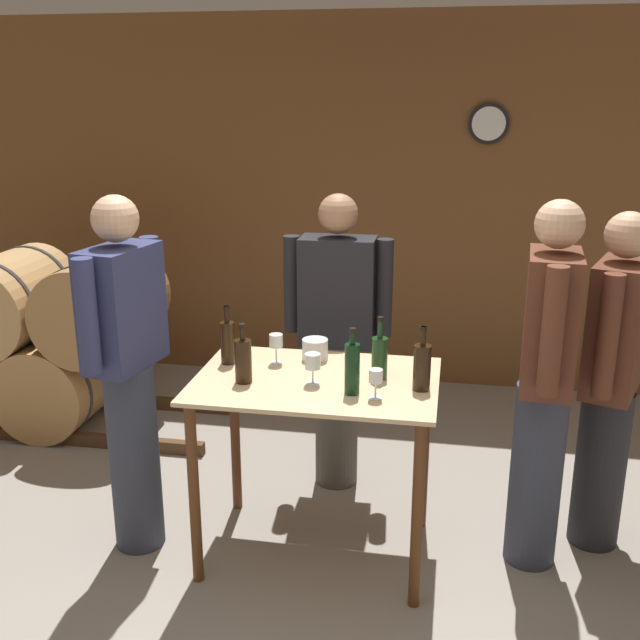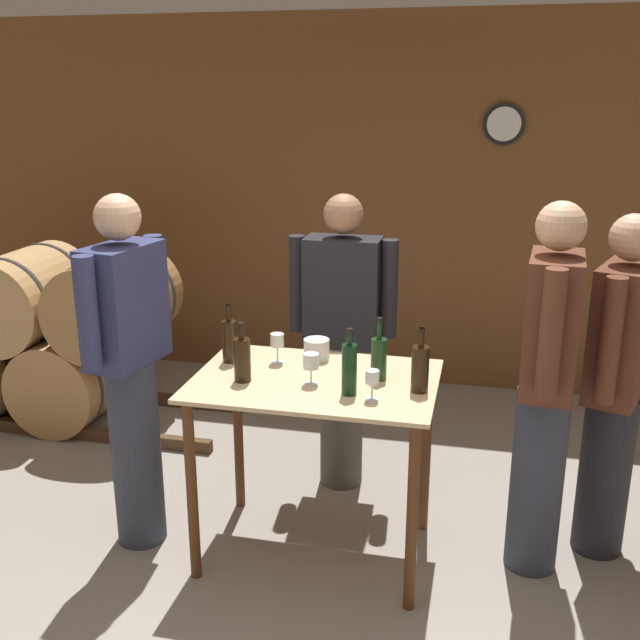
{
  "view_description": "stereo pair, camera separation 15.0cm",
  "coord_description": "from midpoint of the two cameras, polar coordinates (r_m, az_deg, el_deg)",
  "views": [
    {
      "loc": [
        0.57,
        -2.67,
        2.17
      ],
      "look_at": [
        -0.01,
        0.55,
        1.16
      ],
      "focal_mm": 42.0,
      "sensor_mm": 36.0,
      "label": 1
    },
    {
      "loc": [
        0.72,
        -2.64,
        2.17
      ],
      "look_at": [
        -0.01,
        0.55,
        1.16
      ],
      "focal_mm": 42.0,
      "sensor_mm": 36.0,
      "label": 2
    }
  ],
  "objects": [
    {
      "name": "ground_plane",
      "position": [
        3.49,
        -0.67,
        -21.28
      ],
      "size": [
        14.0,
        14.0,
        0.0
      ],
      "primitive_type": "plane",
      "color": "gray"
    },
    {
      "name": "wine_bottle_far_left",
      "position": [
        3.61,
        -5.75,
        -1.52
      ],
      "size": [
        0.07,
        0.07,
        0.29
      ],
      "color": "black",
      "rests_on": "tasting_table"
    },
    {
      "name": "wine_glass_near_left",
      "position": [
        3.58,
        -2.09,
        -1.64
      ],
      "size": [
        0.07,
        0.07,
        0.15
      ],
      "color": "silver",
      "rests_on": "tasting_table"
    },
    {
      "name": "wine_bottle_right",
      "position": [
        3.4,
        5.77,
        -2.83
      ],
      "size": [
        0.07,
        0.07,
        0.29
      ],
      "color": "#193819",
      "rests_on": "tasting_table"
    },
    {
      "name": "person_host",
      "position": [
        3.75,
        22.69,
        -4.43
      ],
      "size": [
        0.34,
        0.56,
        1.66
      ],
      "color": "#232328",
      "rests_on": "ground_plane"
    },
    {
      "name": "wine_bottle_far_right",
      "position": [
        3.28,
        8.94,
        -3.61
      ],
      "size": [
        0.08,
        0.08,
        0.29
      ],
      "color": "black",
      "rests_on": "tasting_table"
    },
    {
      "name": "person_visitor_bearded",
      "position": [
        3.62,
        -13.17,
        -3.53
      ],
      "size": [
        0.29,
        0.58,
        1.73
      ],
      "color": "#333847",
      "rests_on": "ground_plane"
    },
    {
      "name": "person_visitor_near_door",
      "position": [
        4.08,
        2.76,
        -1.34
      ],
      "size": [
        0.59,
        0.24,
        1.66
      ],
      "color": "#4C4742",
      "rests_on": "ground_plane"
    },
    {
      "name": "wine_bottle_left",
      "position": [
        3.37,
        -4.68,
        -2.95
      ],
      "size": [
        0.08,
        0.08,
        0.28
      ],
      "color": "black",
      "rests_on": "tasting_table"
    },
    {
      "name": "wine_glass_near_right",
      "position": [
        3.17,
        5.36,
        -4.47
      ],
      "size": [
        0.06,
        0.06,
        0.13
      ],
      "color": "silver",
      "rests_on": "tasting_table"
    },
    {
      "name": "back_wall",
      "position": [
        5.58,
        6.18,
        8.63
      ],
      "size": [
        8.4,
        0.08,
        2.7
      ],
      "color": "brown",
      "rests_on": "ground_plane"
    },
    {
      "name": "tasting_table",
      "position": [
        3.49,
        0.87,
        -7.04
      ],
      "size": [
        1.11,
        0.76,
        0.91
      ],
      "color": "#D1B284",
      "rests_on": "ground_plane"
    },
    {
      "name": "wine_glass_near_center",
      "position": [
        3.32,
        0.6,
        -3.23
      ],
      "size": [
        0.07,
        0.07,
        0.14
      ],
      "color": "silver",
      "rests_on": "tasting_table"
    },
    {
      "name": "ice_bucket",
      "position": [
        3.64,
        0.92,
        -2.26
      ],
      "size": [
        0.13,
        0.13,
        0.1
      ],
      "color": "silver",
      "rests_on": "tasting_table"
    },
    {
      "name": "person_visitor_with_scarf",
      "position": [
        3.49,
        18.02,
        -4.74
      ],
      "size": [
        0.25,
        0.59,
        1.73
      ],
      "color": "#333847",
      "rests_on": "ground_plane"
    },
    {
      "name": "barrel_rack",
      "position": [
        5.35,
        -19.01,
        -1.27
      ],
      "size": [
        2.8,
        0.79,
        1.17
      ],
      "color": "#4C331E",
      "rests_on": "ground_plane"
    },
    {
      "name": "wine_bottle_center",
      "position": [
        3.21,
        3.59,
        -3.66
      ],
      "size": [
        0.07,
        0.07,
        0.3
      ],
      "color": "black",
      "rests_on": "tasting_table"
    }
  ]
}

